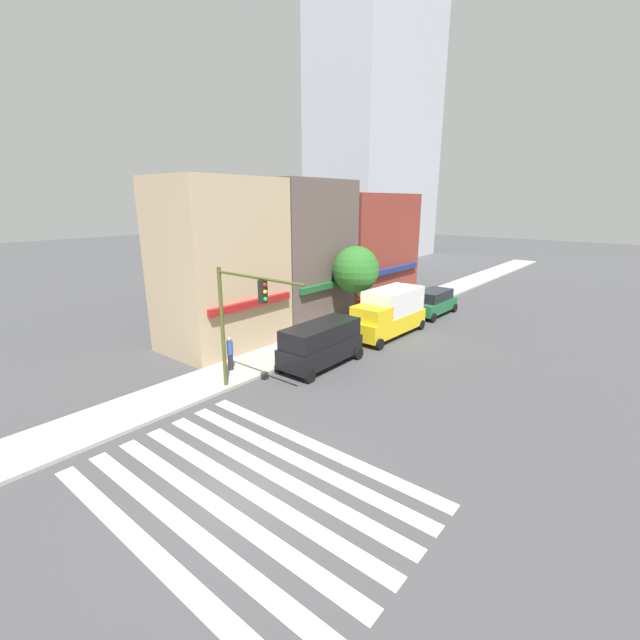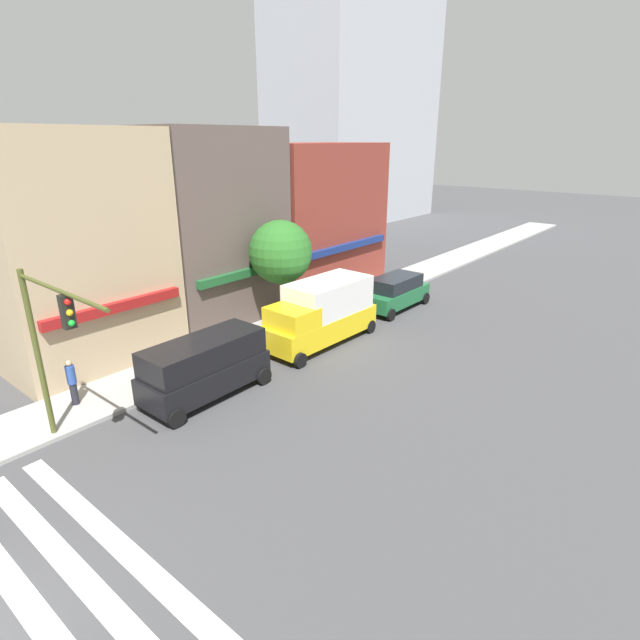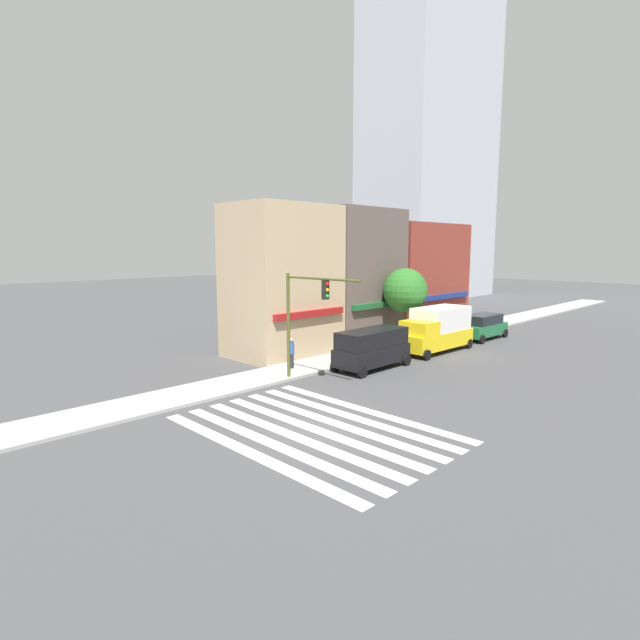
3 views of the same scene
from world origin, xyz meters
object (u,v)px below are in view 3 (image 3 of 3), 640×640
(traffic_signal, at_px, (304,308))
(van_black, at_px, (372,347))
(pedestrian_blue_shirt, at_px, (292,353))
(pedestrian_red_jacket, at_px, (407,329))
(box_truck_yellow, at_px, (436,329))
(suv_green, at_px, (483,326))
(fire_hydrant, at_px, (344,356))
(street_tree, at_px, (405,290))

(traffic_signal, height_order, van_black, traffic_signal)
(van_black, bearing_deg, pedestrian_blue_shirt, 140.17)
(pedestrian_red_jacket, height_order, pedestrian_blue_shirt, same)
(pedestrian_blue_shirt, bearing_deg, box_truck_yellow, 76.21)
(pedestrian_blue_shirt, bearing_deg, suv_green, 82.18)
(van_black, relative_size, pedestrian_blue_shirt, 2.84)
(fire_hydrant, bearing_deg, pedestrian_red_jacket, 9.61)
(pedestrian_blue_shirt, height_order, fire_hydrant, pedestrian_blue_shirt)
(box_truck_yellow, relative_size, pedestrian_red_jacket, 3.53)
(fire_hydrant, height_order, street_tree, street_tree)
(box_truck_yellow, distance_m, street_tree, 3.74)
(pedestrian_red_jacket, distance_m, fire_hydrant, 8.78)
(suv_green, distance_m, pedestrian_blue_shirt, 17.66)
(pedestrian_red_jacket, relative_size, pedestrian_blue_shirt, 1.00)
(pedestrian_blue_shirt, bearing_deg, van_black, 52.74)
(box_truck_yellow, distance_m, fire_hydrant, 7.79)
(pedestrian_red_jacket, distance_m, pedestrian_blue_shirt, 11.75)
(pedestrian_blue_shirt, height_order, street_tree, street_tree)
(van_black, bearing_deg, traffic_signal, 174.31)
(van_black, height_order, suv_green, van_black)
(van_black, relative_size, box_truck_yellow, 0.80)
(fire_hydrant, relative_size, street_tree, 0.15)
(pedestrian_red_jacket, bearing_deg, pedestrian_blue_shirt, 91.67)
(traffic_signal, distance_m, street_tree, 12.43)
(traffic_signal, distance_m, fire_hydrant, 5.76)
(van_black, xyz_separation_m, street_tree, (7.15, 2.80, 2.77))
(van_black, relative_size, suv_green, 1.06)
(pedestrian_blue_shirt, bearing_deg, street_tree, 90.89)
(van_black, height_order, pedestrian_red_jacket, van_black)
(traffic_signal, relative_size, pedestrian_blue_shirt, 3.26)
(street_tree, bearing_deg, pedestrian_red_jacket, 21.57)
(suv_green, bearing_deg, traffic_signal, 179.19)
(van_black, xyz_separation_m, fire_hydrant, (-0.57, 1.70, -0.67))
(van_black, xyz_separation_m, pedestrian_red_jacket, (8.07, 3.16, -0.21))
(van_black, xyz_separation_m, pedestrian_blue_shirt, (-3.68, 3.01, -0.21))
(traffic_signal, distance_m, pedestrian_red_jacket, 13.72)
(van_black, bearing_deg, suv_green, -0.59)
(traffic_signal, xyz_separation_m, pedestrian_red_jacket, (13.13, 2.71, -2.93))
(fire_hydrant, bearing_deg, pedestrian_blue_shirt, 157.22)
(traffic_signal, distance_m, box_truck_yellow, 12.27)
(box_truck_yellow, height_order, pedestrian_red_jacket, box_truck_yellow)
(suv_green, height_order, fire_hydrant, suv_green)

